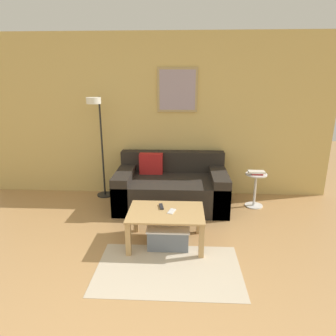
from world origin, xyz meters
name	(u,v)px	position (x,y,z in m)	size (l,w,h in m)	color
wall_back	(156,117)	(0.01, 3.36, 1.28)	(5.60, 0.09, 2.55)	#D6B76B
area_rug	(168,269)	(0.31, 1.17, 0.00)	(1.47, 0.91, 0.01)	#C1B299
couch	(171,187)	(0.27, 2.83, 0.27)	(1.64, 1.00, 0.75)	#28231E
coffee_table	(166,217)	(0.26, 1.68, 0.33)	(0.87, 0.61, 0.41)	tan
storage_bin	(168,235)	(0.29, 1.65, 0.13)	(0.48, 0.38, 0.25)	slate
floor_lamp	(98,131)	(-0.84, 2.97, 1.11)	(0.26, 0.53, 1.61)	black
side_table	(255,187)	(1.53, 2.82, 0.31)	(0.31, 0.31, 0.52)	white
book_stack	(257,172)	(1.53, 2.80, 0.54)	(0.24, 0.15, 0.05)	#B73333
remote_control	(161,207)	(0.20, 1.78, 0.42)	(0.04, 0.15, 0.02)	#232328
cell_phone	(172,211)	(0.32, 1.67, 0.41)	(0.07, 0.14, 0.01)	silver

